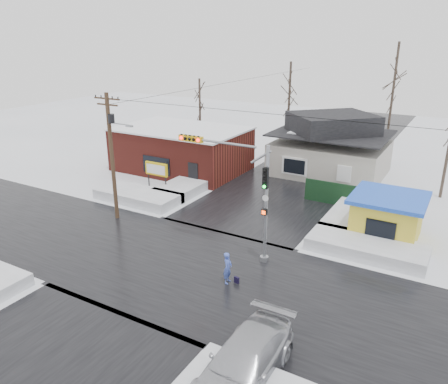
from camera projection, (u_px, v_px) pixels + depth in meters
The scene contains 20 objects.
ground at pixel (179, 266), 25.20m from camera, with size 120.00×120.00×0.00m, color white.
road_ns at pixel (179, 266), 25.20m from camera, with size 10.00×120.00×0.02m, color black.
road_ew at pixel (179, 266), 25.20m from camera, with size 120.00×10.00×0.02m, color black.
snowbank_nw at pixel (138, 196), 35.00m from camera, with size 7.00×3.00×0.80m, color white.
snowbank_ne at pixel (367, 247), 26.55m from camera, with size 7.00×3.00×0.80m, color white.
snowbank_nside_w at pixel (193, 183), 38.14m from camera, with size 3.00×8.00×0.80m, color white.
snowbank_nside_e at pixel (355, 213), 31.57m from camera, with size 3.00×8.00×0.80m, color white.
traffic_signal at pixel (241, 184), 24.94m from camera, with size 6.05×0.68×7.00m.
utility_pole at pixel (112, 150), 30.04m from camera, with size 3.15×0.44×9.00m.
brick_building at pixel (182, 149), 42.70m from camera, with size 12.20×8.20×4.12m.
marquee_sign at pixel (157, 170), 36.51m from camera, with size 2.20×0.21×2.55m.
house at pixel (331, 146), 41.31m from camera, with size 10.40×8.40×5.76m.
kiosk at pixel (387, 216), 28.40m from camera, with size 4.60×4.60×2.88m.
fence at pixel (355, 197), 33.26m from camera, with size 8.00×0.12×1.80m, color black.
tree_far_left at pixel (290, 82), 45.58m from camera, with size 3.00×3.00×10.00m.
tree_far_mid at pixel (396, 68), 41.98m from camera, with size 3.00×3.00×12.00m.
tree_far_west at pixel (200, 93), 49.18m from camera, with size 3.00×3.00×8.00m.
pedestrian at pixel (228, 268), 23.21m from camera, with size 0.65×0.42×1.77m, color #455DC3.
car at pixel (244, 362), 16.59m from camera, with size 2.39×5.88×1.71m, color silver.
shopping_bag at pixel (237, 280), 23.40m from camera, with size 0.28×0.12×0.35m, color black.
Camera 1 is at (13.34, -18.00, 12.59)m, focal length 35.00 mm.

